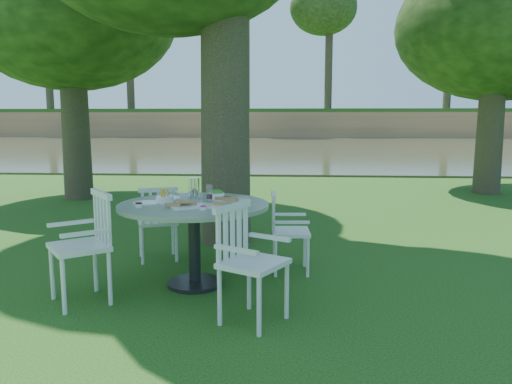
% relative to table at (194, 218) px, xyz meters
% --- Properties ---
extents(ground, '(140.00, 140.00, 0.00)m').
position_rel_table_xyz_m(ground, '(0.57, 0.58, -0.70)').
color(ground, '#12390C').
rests_on(ground, ground).
extents(table, '(1.50, 1.50, 0.84)m').
position_rel_table_xyz_m(table, '(0.00, 0.00, 0.00)').
color(table, black).
rests_on(table, ground).
extents(chair_ne, '(0.44, 0.46, 0.87)m').
position_rel_table_xyz_m(chair_ne, '(0.88, 0.51, -0.18)').
color(chair_ne, silver).
rests_on(chair_ne, ground).
extents(chair_nw, '(0.57, 0.55, 0.89)m').
position_rel_table_xyz_m(chair_nw, '(-0.59, 0.83, -0.17)').
color(chair_nw, silver).
rests_on(chair_nw, ground).
extents(chair_sw, '(0.69, 0.70, 1.01)m').
position_rel_table_xyz_m(chair_sw, '(-0.88, -0.48, -0.10)').
color(chair_sw, silver).
rests_on(chair_sw, ground).
extents(chair_se, '(0.64, 0.65, 0.97)m').
position_rel_table_xyz_m(chair_se, '(0.58, -0.83, -0.12)').
color(chair_se, silver).
rests_on(chair_se, ground).
extents(tableware, '(1.15, 0.84, 0.23)m').
position_rel_table_xyz_m(tableware, '(-0.01, 0.09, 0.19)').
color(tableware, white).
rests_on(tableware, table).
extents(river, '(100.00, 28.00, 0.12)m').
position_rel_table_xyz_m(river, '(0.57, 23.58, -0.70)').
color(river, '#343821').
rests_on(river, ground).
extents(far_bank, '(100.00, 18.00, 15.20)m').
position_rel_table_xyz_m(far_bank, '(0.84, 41.70, 6.55)').
color(far_bank, '#996C47').
rests_on(far_bank, ground).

